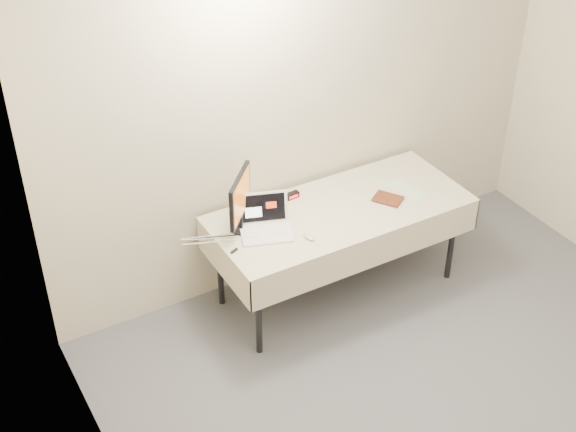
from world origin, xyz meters
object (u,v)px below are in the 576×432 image
table (340,216)px  laptop (265,223)px  book (385,193)px  monitor (240,199)px

table → laptop: (-0.58, 0.04, 0.12)m
laptop → book: bearing=9.7°
laptop → monitor: monitor is taller
monitor → laptop: bearing=-78.2°
table → book: bearing=-22.3°
table → laptop: size_ratio=4.42×
laptop → book: laptop is taller
laptop → monitor: (-0.14, 0.08, 0.19)m
table → book: book is taller
monitor → book: size_ratio=2.15×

